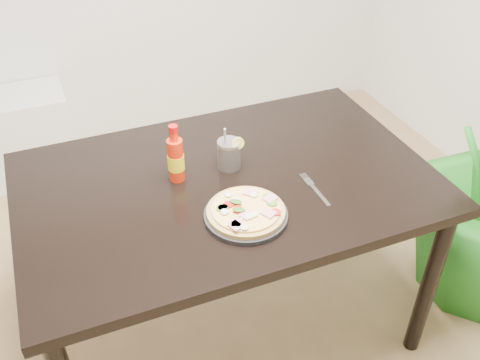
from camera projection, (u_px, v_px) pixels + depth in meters
name	position (u px, v px, depth m)	size (l,w,h in m)	color
room_shell	(170.00, 7.00, 0.75)	(4.50, 4.50, 4.50)	white
dining_table	(227.00, 198.00, 1.87)	(1.40, 0.90, 0.75)	black
plate	(246.00, 215.00, 1.66)	(0.26, 0.26, 0.02)	black
pizza	(246.00, 211.00, 1.64)	(0.24, 0.24, 0.03)	tan
hot_sauce_bottle	(176.00, 159.00, 1.77)	(0.06, 0.06, 0.21)	red
cola_cup	(229.00, 155.00, 1.85)	(0.09, 0.08, 0.17)	black
fork	(314.00, 188.00, 1.77)	(0.02, 0.19, 0.00)	silver
plant_pot	(477.00, 265.00, 2.38)	(0.28, 0.28, 0.22)	brown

